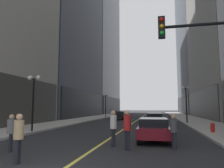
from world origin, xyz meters
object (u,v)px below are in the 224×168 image
(traffic_light_near_right, at_px, (221,60))
(pedestrian_in_red_jacket, at_px, (127,126))
(pedestrian_in_white_shirt, at_px, (113,125))
(fire_hydrant_right, at_px, (213,129))
(street_lamp_left_near, at_px, (34,90))
(pedestrian_in_tan_trench, at_px, (19,134))
(street_lamp_right_mid, at_px, (186,96))
(pedestrian_in_grey_suit, at_px, (11,130))
(pedestrian_with_orange_bag, at_px, (174,129))
(street_lamp_left_far, at_px, (106,100))
(car_maroon, at_px, (154,128))
(car_black, at_px, (119,115))
(car_green, at_px, (155,119))

(traffic_light_near_right, bearing_deg, pedestrian_in_red_jacket, 162.06)
(pedestrian_in_white_shirt, bearing_deg, fire_hydrant_right, 44.86)
(street_lamp_left_near, bearing_deg, pedestrian_in_white_shirt, -29.35)
(pedestrian_in_tan_trench, height_order, pedestrian_in_red_jacket, pedestrian_in_red_jacket)
(pedestrian_in_red_jacket, relative_size, street_lamp_right_mid, 0.41)
(street_lamp_left_near, bearing_deg, pedestrian_in_grey_suit, -64.53)
(pedestrian_in_white_shirt, xyz_separation_m, street_lamp_left_near, (-7.16, 4.03, 2.21))
(pedestrian_with_orange_bag, bearing_deg, street_lamp_left_far, 109.79)
(car_maroon, bearing_deg, pedestrian_in_tan_trench, -127.29)
(street_lamp_left_far, bearing_deg, pedestrian_in_tan_trench, -81.81)
(car_black, bearing_deg, street_lamp_left_near, -100.21)
(car_maroon, xyz_separation_m, street_lamp_left_near, (-9.13, 1.94, 2.54))
(car_black, height_order, traffic_light_near_right, traffic_light_near_right)
(car_green, bearing_deg, fire_hydrant_right, -58.11)
(pedestrian_in_red_jacket, xyz_separation_m, traffic_light_near_right, (3.77, -1.22, 2.67))
(pedestrian_with_orange_bag, bearing_deg, pedestrian_in_grey_suit, -164.04)
(car_maroon, xyz_separation_m, pedestrian_in_grey_suit, (-6.13, -4.37, 0.23))
(pedestrian_in_tan_trench, bearing_deg, street_lamp_right_mid, 67.09)
(pedestrian_in_tan_trench, xyz_separation_m, street_lamp_left_near, (-4.56, 7.95, 2.25))
(car_green, height_order, street_lamp_left_near, street_lamp_left_near)
(pedestrian_in_tan_trench, distance_m, traffic_light_near_right, 7.91)
(street_lamp_left_far, bearing_deg, car_black, -53.55)
(pedestrian_in_white_shirt, bearing_deg, pedestrian_with_orange_bag, -5.07)
(street_lamp_left_far, bearing_deg, street_lamp_right_mid, -43.64)
(car_maroon, bearing_deg, car_black, 105.14)
(traffic_light_near_right, relative_size, street_lamp_left_near, 1.28)
(pedestrian_in_grey_suit, relative_size, pedestrian_in_red_jacket, 0.90)
(car_maroon, distance_m, pedestrian_in_tan_trench, 7.55)
(pedestrian_in_tan_trench, height_order, traffic_light_near_right, traffic_light_near_right)
(pedestrian_in_grey_suit, height_order, street_lamp_left_near, street_lamp_left_near)
(car_green, distance_m, street_lamp_left_near, 12.93)
(street_lamp_left_far, bearing_deg, car_green, -58.62)
(pedestrian_in_white_shirt, distance_m, pedestrian_in_grey_suit, 4.74)
(pedestrian_with_orange_bag, distance_m, traffic_light_near_right, 3.73)
(traffic_light_near_right, bearing_deg, street_lamp_right_mid, 86.60)
(pedestrian_in_red_jacket, distance_m, street_lamp_left_near, 9.61)
(pedestrian_in_grey_suit, xyz_separation_m, fire_hydrant_right, (10.29, 8.40, -0.55))
(pedestrian_in_red_jacket, relative_size, street_lamp_left_far, 0.41)
(pedestrian_in_tan_trench, distance_m, pedestrian_in_white_shirt, 4.70)
(pedestrian_in_grey_suit, height_order, traffic_light_near_right, traffic_light_near_right)
(pedestrian_in_grey_suit, height_order, pedestrian_in_red_jacket, pedestrian_in_red_jacket)
(car_black, bearing_deg, car_maroon, -74.86)
(pedestrian_with_orange_bag, xyz_separation_m, street_lamp_left_far, (-10.09, 28.04, 2.32))
(pedestrian_with_orange_bag, bearing_deg, pedestrian_in_tan_trench, -146.50)
(pedestrian_in_white_shirt, relative_size, street_lamp_left_near, 0.40)
(pedestrian_with_orange_bag, xyz_separation_m, street_lamp_left_near, (-10.09, 4.29, 2.32))
(pedestrian_in_tan_trench, xyz_separation_m, pedestrian_in_red_jacket, (3.42, 3.07, 0.07))
(pedestrian_in_red_jacket, bearing_deg, car_maroon, 68.64)
(car_black, distance_m, street_lamp_left_near, 19.57)
(pedestrian_in_tan_trench, relative_size, street_lamp_left_far, 0.39)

